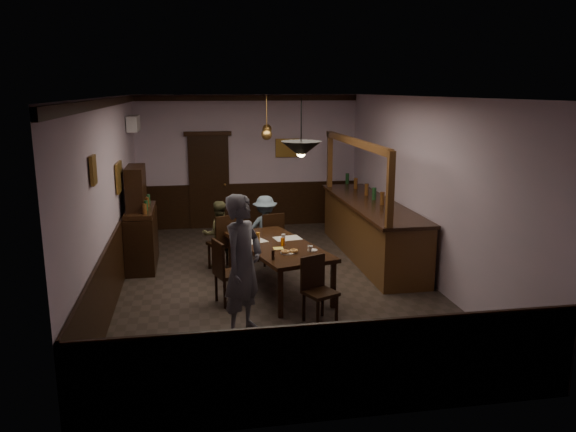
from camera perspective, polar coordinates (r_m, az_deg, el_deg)
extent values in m
cube|color=#2D2621|center=(9.32, -1.38, -6.78)|extent=(5.00, 8.00, 0.01)
cube|color=white|center=(8.78, -1.49, 12.03)|extent=(5.00, 8.00, 0.01)
cube|color=#C4A9BF|center=(12.85, -4.06, 5.54)|extent=(5.00, 0.01, 3.00)
cube|color=#C4A9BF|center=(5.12, 5.18, -5.67)|extent=(5.00, 0.01, 3.00)
cube|color=#C4A9BF|center=(8.92, -17.54, 1.75)|extent=(0.01, 8.00, 3.00)
cube|color=#C4A9BF|center=(9.61, 13.50, 2.75)|extent=(0.01, 8.00, 3.00)
cube|color=black|center=(8.76, -1.07, -3.08)|extent=(1.55, 2.39, 0.06)
cube|color=black|center=(7.84, -0.77, -7.92)|extent=(0.07, 0.07, 0.69)
cube|color=black|center=(8.20, 4.61, -7.01)|extent=(0.07, 0.07, 0.69)
cube|color=black|center=(9.63, -5.85, -4.00)|extent=(0.07, 0.07, 0.69)
cube|color=black|center=(9.93, -1.28, -3.42)|extent=(0.07, 0.07, 0.69)
cube|color=black|center=(9.89, -6.68, -2.83)|extent=(0.58, 0.58, 0.05)
cube|color=black|center=(9.64, -6.18, -1.48)|extent=(0.42, 0.22, 0.52)
cube|color=black|center=(10.18, -6.21, -3.78)|extent=(0.04, 0.04, 0.45)
cube|color=black|center=(10.03, -8.01, -4.09)|extent=(0.04, 0.04, 0.45)
cube|color=black|center=(9.88, -5.25, -4.28)|extent=(0.04, 0.04, 0.45)
cube|color=black|center=(9.73, -7.09, -4.61)|extent=(0.04, 0.04, 0.45)
cube|color=black|center=(10.20, -1.88, -2.40)|extent=(0.50, 0.50, 0.05)
cube|color=black|center=(9.97, -1.49, -1.18)|extent=(0.41, 0.14, 0.49)
cube|color=black|center=(10.48, -1.37, -3.30)|extent=(0.04, 0.04, 0.42)
cube|color=black|center=(10.36, -3.09, -3.51)|extent=(0.04, 0.04, 0.42)
cube|color=black|center=(10.18, -0.64, -3.78)|extent=(0.04, 0.04, 0.42)
cube|color=black|center=(10.06, -2.40, -4.00)|extent=(0.04, 0.04, 0.42)
cube|color=black|center=(7.67, 3.30, -7.82)|extent=(0.52, 0.52, 0.05)
cube|color=black|center=(7.72, 2.53, -5.68)|extent=(0.37, 0.19, 0.47)
cube|color=black|center=(7.54, 3.04, -9.97)|extent=(0.04, 0.04, 0.40)
cube|color=black|center=(7.72, 4.95, -9.44)|extent=(0.04, 0.04, 0.40)
cube|color=black|center=(7.78, 1.62, -9.23)|extent=(0.04, 0.04, 0.40)
cube|color=black|center=(7.95, 3.51, -8.74)|extent=(0.04, 0.04, 0.40)
cube|color=black|center=(8.37, -5.83, -5.86)|extent=(0.53, 0.53, 0.05)
cube|color=black|center=(8.22, -7.10, -4.26)|extent=(0.17, 0.41, 0.50)
cube|color=black|center=(8.36, -4.25, -7.55)|extent=(0.04, 0.04, 0.43)
cube|color=black|center=(8.65, -5.18, -6.85)|extent=(0.04, 0.04, 0.43)
cube|color=black|center=(8.24, -6.43, -7.92)|extent=(0.04, 0.04, 0.43)
cube|color=black|center=(8.53, -7.30, -7.19)|extent=(0.04, 0.04, 0.43)
imported|color=slate|center=(7.22, -4.59, -4.98)|extent=(0.76, 0.80, 1.84)
imported|color=#4B4A2D|center=(10.04, -7.07, -1.84)|extent=(0.65, 0.54, 1.20)
imported|color=slate|center=(10.34, -2.33, -1.26)|extent=(0.79, 0.46, 1.22)
cube|color=silver|center=(8.92, -3.60, -2.60)|extent=(0.50, 0.44, 0.01)
cube|color=silver|center=(9.08, -0.05, -2.28)|extent=(0.46, 0.37, 0.01)
cube|color=#E5D254|center=(8.53, -0.99, -3.30)|extent=(0.18, 0.18, 0.00)
cylinder|color=white|center=(8.43, 2.50, -3.49)|extent=(0.15, 0.15, 0.01)
imported|color=white|center=(8.37, 2.26, -3.29)|extent=(0.10, 0.10, 0.07)
cylinder|color=white|center=(8.29, -0.01, -3.74)|extent=(0.22, 0.22, 0.01)
torus|color=#C68C47|center=(8.24, -0.28, -3.64)|extent=(0.13, 0.13, 0.04)
torus|color=#C68C47|center=(8.28, 0.58, -3.56)|extent=(0.13, 0.13, 0.04)
cylinder|color=orange|center=(8.67, -0.54, -2.63)|extent=(0.07, 0.07, 0.12)
cylinder|color=#BF721E|center=(8.71, -3.07, -2.32)|extent=(0.06, 0.06, 0.20)
cylinder|color=silver|center=(8.79, -0.48, -2.33)|extent=(0.06, 0.06, 0.15)
cylinder|color=black|center=(7.96, -1.53, -3.98)|extent=(0.04, 0.04, 0.14)
cube|color=black|center=(10.34, -14.62, -2.35)|extent=(0.49, 1.37, 0.98)
cube|color=black|center=(10.22, -14.79, 0.56)|extent=(0.47, 1.32, 0.08)
cube|color=black|center=(10.15, -15.19, 2.70)|extent=(0.29, 0.88, 0.78)
cube|color=#4F2D15|center=(10.65, 8.42, -1.51)|extent=(0.84, 3.90, 1.02)
cube|color=black|center=(10.53, 8.41, 1.28)|extent=(0.93, 4.00, 0.06)
cube|color=#4F2D15|center=(10.26, 6.74, 7.49)|extent=(0.10, 3.81, 0.12)
cube|color=#4F2D15|center=(8.58, 10.15, 2.59)|extent=(0.10, 0.10, 1.21)
cube|color=#4F2D15|center=(12.10, 4.17, 5.69)|extent=(0.10, 0.10, 1.21)
cube|color=black|center=(12.81, -8.02, 3.39)|extent=(0.90, 0.06, 2.10)
cube|color=white|center=(11.66, -15.43, 9.06)|extent=(0.20, 0.85, 0.30)
cube|color=olive|center=(7.25, -19.17, 4.42)|extent=(0.04, 0.28, 0.36)
cube|color=olive|center=(9.66, -16.78, 3.82)|extent=(0.04, 0.62, 0.48)
cube|color=olive|center=(12.90, -0.05, 6.94)|extent=(0.55, 0.04, 0.42)
cylinder|color=black|center=(7.72, 1.35, 9.35)|extent=(0.02, 0.02, 0.69)
cone|color=black|center=(7.75, 1.34, 6.79)|extent=(0.56, 0.56, 0.22)
sphere|color=#FFD88C|center=(7.76, 1.34, 6.43)|extent=(0.12, 0.12, 0.12)
cylinder|color=#BF8C3F|center=(10.35, -2.20, 10.20)|extent=(0.02, 0.02, 0.70)
cone|color=#BF8C3F|center=(10.38, -2.18, 8.27)|extent=(0.20, 0.20, 0.22)
sphere|color=#FFD88C|center=(10.38, -2.18, 8.00)|extent=(0.12, 0.12, 0.12)
cylinder|color=#BF8C3F|center=(11.79, -2.16, 10.52)|extent=(0.02, 0.02, 0.70)
cone|color=#BF8C3F|center=(11.81, -2.15, 8.82)|extent=(0.20, 0.20, 0.22)
sphere|color=#FFD88C|center=(11.81, -2.15, 8.58)|extent=(0.12, 0.12, 0.12)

